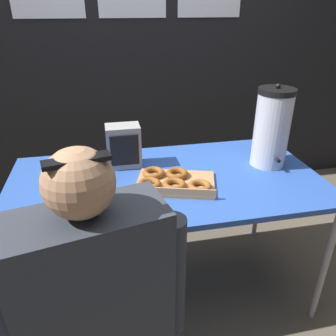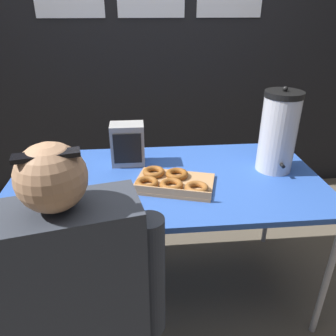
% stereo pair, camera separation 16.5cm
% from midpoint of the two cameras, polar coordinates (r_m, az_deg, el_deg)
% --- Properties ---
extents(ground_plane, '(12.00, 12.00, 0.00)m').
position_cam_midpoint_polar(ground_plane, '(2.15, 2.05, -20.01)').
color(ground_plane, brown).
extents(back_wall, '(6.00, 0.11, 2.66)m').
position_cam_midpoint_polar(back_wall, '(2.77, -1.06, 22.00)').
color(back_wall, black).
rests_on(back_wall, ground).
extents(folding_table, '(1.59, 0.84, 0.76)m').
position_cam_midpoint_polar(folding_table, '(1.70, 2.44, -3.17)').
color(folding_table, '#2D56B2').
rests_on(folding_table, ground).
extents(donut_box, '(0.44, 0.36, 0.05)m').
position_cam_midpoint_polar(donut_box, '(1.60, 3.51, -2.53)').
color(donut_box, tan).
rests_on(donut_box, folding_table).
extents(coffee_urn, '(0.19, 0.22, 0.45)m').
position_cam_midpoint_polar(coffee_urn, '(1.81, 21.19, 5.82)').
color(coffee_urn, silver).
rests_on(coffee_urn, folding_table).
extents(cell_phone, '(0.08, 0.14, 0.01)m').
position_cam_midpoint_polar(cell_phone, '(1.50, -19.68, -7.15)').
color(cell_phone, black).
rests_on(cell_phone, folding_table).
extents(space_heater, '(0.18, 0.13, 0.23)m').
position_cam_midpoint_polar(space_heater, '(1.80, -4.44, 4.10)').
color(space_heater, '#9E9E9E').
rests_on(space_heater, folding_table).
extents(person_seated, '(0.62, 0.33, 1.24)m').
position_cam_midpoint_polar(person_seated, '(1.26, -11.57, -24.89)').
color(person_seated, '#33332D').
rests_on(person_seated, ground).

